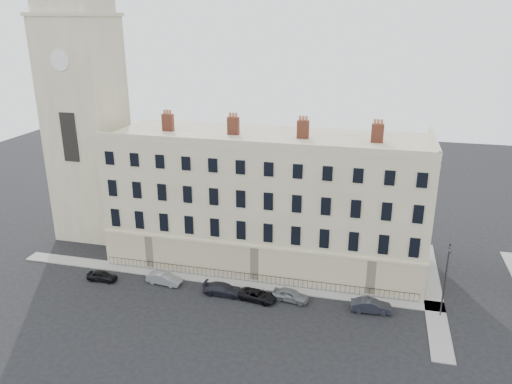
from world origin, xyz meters
TOP-DOWN VIEW (x-y plane):
  - ground at (0.00, 0.00)m, footprint 160.00×160.00m
  - terrace at (-5.97, 11.97)m, footprint 36.22×12.22m
  - church_tower at (-30.00, 14.00)m, footprint 8.00×8.13m
  - pavement_terrace at (-10.00, 5.00)m, footprint 48.00×2.00m
  - pavement_east_return at (13.00, 8.00)m, footprint 2.00×24.00m
  - railings at (-6.00, 5.40)m, footprint 35.00×0.04m
  - car_a at (-22.43, 1.81)m, footprint 3.38×1.44m
  - car_b at (-15.43, 2.81)m, footprint 3.99×1.73m
  - car_c at (-8.48, 2.22)m, footprint 4.25×1.74m
  - car_d at (-4.66, 1.99)m, footprint 4.21×2.47m
  - car_e at (-1.35, 2.72)m, footprint 3.97×2.06m
  - car_f at (6.77, 2.61)m, footprint 4.10×1.71m
  - streetlamp at (13.38, 3.44)m, footprint 0.36×1.69m

SIDE VIEW (x-z plane):
  - ground at x=0.00m, z-range 0.00..0.00m
  - pavement_terrace at x=-10.00m, z-range 0.00..0.12m
  - pavement_east_return at x=13.00m, z-range 0.00..0.12m
  - car_d at x=-4.66m, z-range 0.00..1.10m
  - railings at x=-6.00m, z-range 0.07..1.03m
  - car_a at x=-22.43m, z-range 0.00..1.14m
  - car_c at x=-8.48m, z-range 0.00..1.23m
  - car_b at x=-15.43m, z-range 0.00..1.28m
  - car_e at x=-1.35m, z-range 0.00..1.29m
  - car_f at x=6.77m, z-range 0.00..1.32m
  - streetlamp at x=13.38m, z-range 0.42..8.22m
  - terrace at x=-5.97m, z-range -1.00..16.00m
  - church_tower at x=-30.00m, z-range -3.34..40.66m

